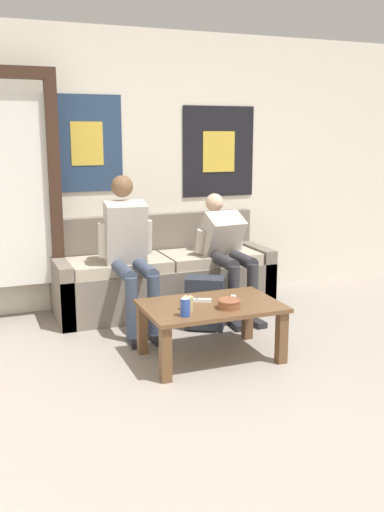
{
  "coord_description": "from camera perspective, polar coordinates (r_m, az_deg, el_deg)",
  "views": [
    {
      "loc": [
        -1.57,
        -2.42,
        1.62
      ],
      "look_at": [
        0.03,
        1.65,
        0.67
      ],
      "focal_mm": 40.0,
      "sensor_mm": 36.0,
      "label": 1
    }
  ],
  "objects": [
    {
      "name": "door_frame",
      "position": [
        5.06,
        -18.67,
        6.83
      ],
      "size": [
        1.0,
        0.1,
        2.15
      ],
      "color": "#382319",
      "rests_on": "ground_plane"
    },
    {
      "name": "pillar_candle",
      "position": [
        3.97,
        -0.39,
        -4.74
      ],
      "size": [
        0.07,
        0.07,
        0.11
      ],
      "color": "tan",
      "rests_on": "coffee_table"
    },
    {
      "name": "person_seated_teen",
      "position": [
        5.13,
        3.49,
        0.71
      ],
      "size": [
        0.47,
        0.9,
        1.07
      ],
      "color": "#2D2D33",
      "rests_on": "ground_plane"
    },
    {
      "name": "drink_can_blue",
      "position": [
        3.83,
        -0.69,
        -5.15
      ],
      "size": [
        0.07,
        0.07,
        0.12
      ],
      "color": "#28479E",
      "rests_on": "coffee_table"
    },
    {
      "name": "wall_back",
      "position": [
        5.5,
        -4.87,
        8.61
      ],
      "size": [
        10.0,
        0.07,
        2.55
      ],
      "color": "silver",
      "rests_on": "ground_plane"
    },
    {
      "name": "couch",
      "position": [
        5.33,
        -2.94,
        -2.12
      ],
      "size": [
        2.0,
        0.71,
        0.86
      ],
      "color": "#70665B",
      "rests_on": "ground_plane"
    },
    {
      "name": "game_controller_near_right",
      "position": [
        4.21,
        4.17,
        -4.31
      ],
      "size": [
        0.09,
        0.15,
        0.03
      ],
      "color": "white",
      "rests_on": "coffee_table"
    },
    {
      "name": "backpack",
      "position": [
        4.79,
        1.31,
        -4.86
      ],
      "size": [
        0.38,
        0.33,
        0.44
      ],
      "color": "#282D38",
      "rests_on": "ground_plane"
    },
    {
      "name": "person_seated_adult",
      "position": [
        4.77,
        -6.3,
        0.9
      ],
      "size": [
        0.47,
        0.84,
        1.27
      ],
      "color": "#384256",
      "rests_on": "ground_plane"
    },
    {
      "name": "game_controller_near_left",
      "position": [
        4.16,
        0.95,
        -4.45
      ],
      "size": [
        0.14,
        0.1,
        0.03
      ],
      "color": "white",
      "rests_on": "coffee_table"
    },
    {
      "name": "ground_plane",
      "position": [
        3.3,
        10.53,
        -17.32
      ],
      "size": [
        18.0,
        18.0,
        0.0
      ],
      "primitive_type": "plane",
      "color": "gray"
    },
    {
      "name": "ceramic_bowl",
      "position": [
        4.02,
        3.72,
        -4.73
      ],
      "size": [
        0.16,
        0.16,
        0.06
      ],
      "color": "brown",
      "rests_on": "coffee_table"
    },
    {
      "name": "coffee_table",
      "position": [
        4.14,
        1.87,
        -5.78
      ],
      "size": [
        0.98,
        0.65,
        0.41
      ],
      "color": "brown",
      "rests_on": "ground_plane"
    }
  ]
}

